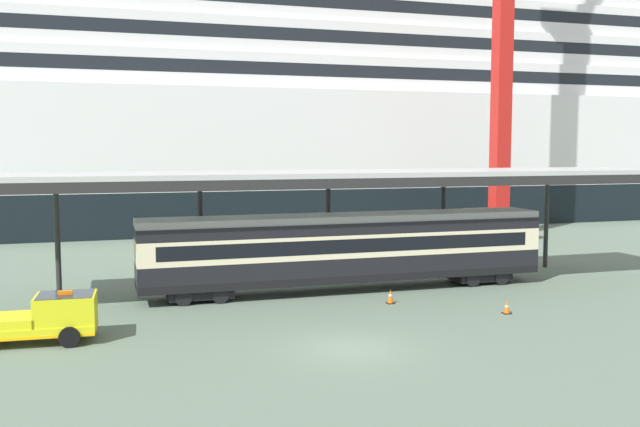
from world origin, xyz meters
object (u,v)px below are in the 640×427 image
object	(u,v)px
train_carriage	(347,248)
service_truck	(41,318)
traffic_cone_near	(507,307)
cruise_ship	(57,105)
traffic_cone_mid	(390,296)

from	to	relation	value
train_carriage	service_truck	bearing A→B (deg)	-158.22
service_truck	train_carriage	bearing A→B (deg)	21.78
traffic_cone_near	cruise_ship	bearing A→B (deg)	115.11
cruise_ship	traffic_cone_near	xyz separation A→B (m)	(21.56, -46.02, -11.48)
service_truck	cruise_ship	bearing A→B (deg)	91.84
cruise_ship	service_truck	size ratio (longest dim) A/B	33.00
train_carriage	service_truck	distance (m)	16.03
traffic_cone_near	train_carriage	bearing A→B (deg)	126.37
cruise_ship	train_carriage	distance (m)	43.15
cruise_ship	train_carriage	size ratio (longest dim) A/B	8.02
train_carriage	traffic_cone_near	size ratio (longest dim) A/B	36.18
train_carriage	traffic_cone_mid	xyz separation A→B (m)	(1.00, -3.63, -1.95)
cruise_ship	traffic_cone_mid	xyz separation A→B (m)	(17.27, -42.45, -11.42)
train_carriage	traffic_cone_mid	world-z (taller)	train_carriage
cruise_ship	traffic_cone_near	distance (m)	52.10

